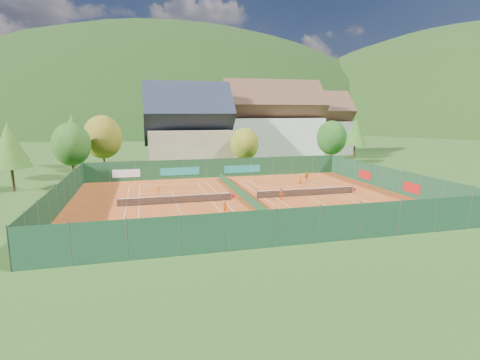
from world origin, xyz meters
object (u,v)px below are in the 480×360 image
player_right_far_a (300,179)px  chalet (188,132)px  player_left_mid (225,207)px  player_right_far_b (307,176)px  player_right_near (281,194)px  player_left_near (153,229)px  ball_hopper (394,211)px  player_left_far (159,191)px  hotel_block_a (272,126)px  hotel_block_b (315,127)px

player_right_far_a → chalet: bearing=-52.1°
player_left_mid → player_right_far_b: 22.05m
player_left_mid → player_right_near: size_ratio=0.88×
player_right_near → player_right_far_a: 11.13m
player_left_mid → player_left_near: bearing=-106.3°
ball_hopper → player_left_near: player_left_near is taller
ball_hopper → player_left_far: (-22.31, 14.93, 0.08)m
player_left_far → player_right_near: size_ratio=0.88×
hotel_block_a → player_right_near: 39.85m
chalet → hotel_block_a: size_ratio=0.75×
player_left_near → player_left_mid: player_left_mid is taller
player_right_far_a → hotel_block_b: bearing=-111.5°
chalet → player_right_near: bearing=-77.2°
chalet → hotel_block_a: 19.94m
chalet → player_left_near: bearing=-100.8°
player_right_near → player_right_far_a: bearing=-8.2°
player_left_near → player_right_far_b: player_right_far_b is taller
hotel_block_a → player_right_far_a: size_ratio=15.85×
player_right_near → player_right_far_b: 13.89m
ball_hopper → player_left_near: size_ratio=0.63×
chalet → player_right_far_a: 26.68m
player_left_near → player_right_far_a: (21.28, 18.75, 0.05)m
ball_hopper → player_left_mid: bearing=162.0°
player_right_far_b → ball_hopper: bearing=63.3°
hotel_block_b → ball_hopper: (-17.46, -54.75, -6.06)m
chalet → player_left_far: 27.35m
hotel_block_b → player_right_far_b: (-17.58, -34.31, -5.96)m
player_right_far_b → player_right_far_a: bearing=17.7°
hotel_block_b → player_left_mid: hotel_block_b is taller
hotel_block_b → player_right_near: size_ratio=11.88×
player_left_mid → player_right_far_a: (13.94, 13.27, 0.04)m
player_right_far_b → player_left_near: bearing=14.7°
hotel_block_a → player_left_far: bearing=-129.0°
player_left_far → player_right_far_b: bearing=-151.9°
hotel_block_b → hotel_block_a: bearing=-150.3°
hotel_block_b → player_left_far: hotel_block_b is taller
hotel_block_a → player_left_near: (-26.85, -47.02, -6.75)m
ball_hopper → player_left_far: player_left_far is taller
player_left_mid → player_right_near: 8.67m
player_left_mid → player_left_far: same height
player_left_mid → player_right_near: (7.64, 4.10, 0.09)m
player_right_far_a → player_right_far_b: bearing=-128.5°
player_left_far → player_right_far_a: (20.20, 3.55, 0.04)m
ball_hopper → player_right_far_a: player_right_far_a is taller
player_left_far → hotel_block_a: bearing=-114.9°
player_left_far → player_right_far_a: 20.51m
player_left_near → player_right_far_b: 31.15m
hotel_block_a → player_left_mid: hotel_block_a is taller
player_left_far → player_right_near: bearing=172.1°
player_left_far → player_right_near: (13.89, -5.63, 0.09)m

